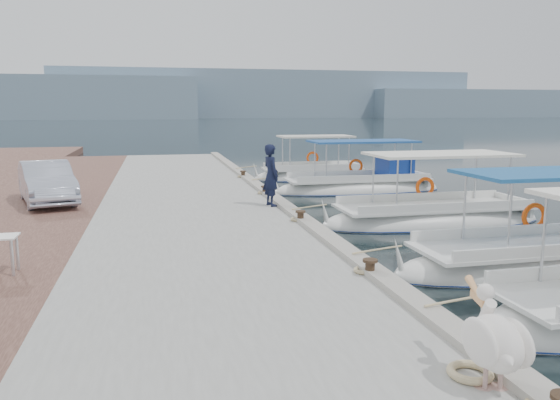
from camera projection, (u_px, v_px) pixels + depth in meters
The scene contains 15 objects.
ground at pixel (329, 253), 13.71m from camera, with size 400.00×400.00×0.00m, color black.
concrete_quay at pixel (194, 212), 17.82m from camera, with size 6.00×40.00×0.50m, color gray.
quay_curb at pixel (277, 200), 18.38m from camera, with size 0.44×40.00×0.12m, color gray.
cobblestone_strip at pixel (30, 219), 16.72m from camera, with size 4.00×40.00×0.50m, color #54342C.
distant_hills at pixel (242, 98), 212.66m from camera, with size 330.00×60.00×18.00m.
fishing_caique_b at pixel (551, 264), 12.34m from camera, with size 7.77×2.24×2.83m.
fishing_caique_c at pixel (432, 220), 17.22m from camera, with size 7.40×2.43×2.83m.
fishing_caique_d at pixel (360, 187), 23.89m from camera, with size 7.65×2.26×2.83m.
fishing_caique_e at pixel (312, 177), 28.10m from camera, with size 6.18×2.16×2.83m.
mooring_bollards at pixel (301, 215), 14.96m from camera, with size 0.28×20.28×0.33m.
pelican at pixel (494, 340), 6.03m from camera, with size 0.65×1.42×1.10m.
fisherman at pixel (271, 175), 17.40m from camera, with size 0.72×0.47×1.98m, color black.
parked_car at pixel (47, 182), 17.97m from camera, with size 1.46×4.18×1.38m, color silver.
folding_table at pixel (3, 247), 10.26m from camera, with size 0.55×0.55×0.73m.
rope_coil at pixel (470, 372), 6.37m from camera, with size 0.54×0.54×0.10m, color #C6B284.
Camera 1 is at (-4.18, -12.69, 3.59)m, focal length 35.00 mm.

